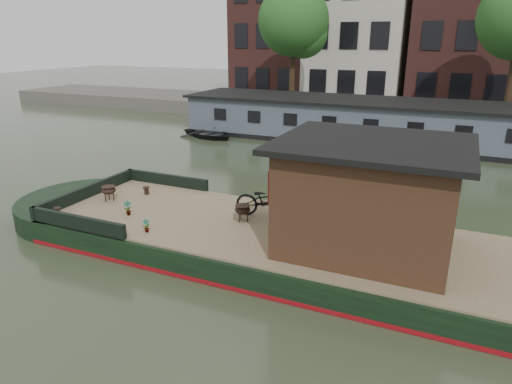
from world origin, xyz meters
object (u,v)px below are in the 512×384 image
at_px(potted_plant_a, 128,208).
at_px(brazier_front, 243,213).
at_px(brazier_rear, 109,194).
at_px(cabin, 369,195).
at_px(dinghy, 209,131).
at_px(bicycle, 268,201).

height_order(potted_plant_a, brazier_front, brazier_front).
bearing_deg(brazier_rear, cabin, 0.09).
relative_size(brazier_rear, dinghy, 0.14).
distance_m(cabin, bicycle, 2.89).
xyz_separation_m(cabin, bicycle, (-2.69, 0.72, -0.78)).
bearing_deg(brazier_front, bicycle, 49.58).
distance_m(cabin, brazier_rear, 7.39).
bearing_deg(cabin, brazier_front, 176.77).
xyz_separation_m(bicycle, dinghy, (-7.95, 10.78, -0.77)).
bearing_deg(cabin, brazier_rear, -179.91).
relative_size(brazier_front, brazier_rear, 0.99).
relative_size(cabin, bicycle, 2.32).
relative_size(bicycle, brazier_front, 3.93).
height_order(brazier_front, dinghy, brazier_front).
distance_m(cabin, dinghy, 15.74).
bearing_deg(brazier_rear, dinghy, 106.09).
distance_m(potted_plant_a, brazier_rear, 1.39).
bearing_deg(bicycle, cabin, -112.81).
height_order(bicycle, brazier_front, bicycle).
bearing_deg(dinghy, bicycle, -123.61).
bearing_deg(brazier_rear, potted_plant_a, -28.97).
relative_size(bicycle, potted_plant_a, 4.30).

